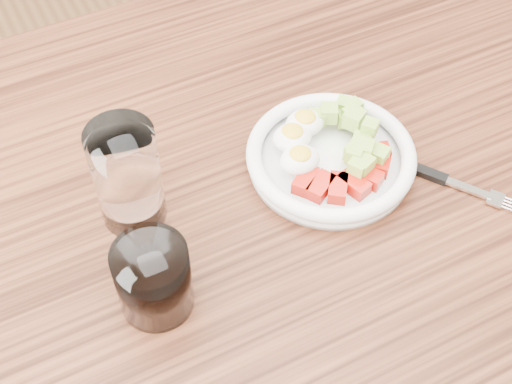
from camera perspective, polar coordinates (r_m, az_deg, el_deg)
The scene contains 5 objects.
dining_table at distance 0.91m, azimuth 0.85°, elevation -5.39°, with size 1.50×0.90×0.77m.
bowl at distance 0.86m, azimuth 5.97°, elevation 3.00°, with size 0.21×0.21×0.05m.
fork at distance 0.88m, azimuth 13.78°, elevation 1.38°, with size 0.13×0.17×0.01m.
water_glass at distance 0.79m, azimuth -10.27°, elevation 1.25°, with size 0.07×0.07×0.13m, color white.
coffee_glass at distance 0.73m, azimuth -8.20°, elevation -6.91°, with size 0.08×0.08×0.09m.
Camera 1 is at (-0.24, -0.44, 1.43)m, focal length 50.00 mm.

